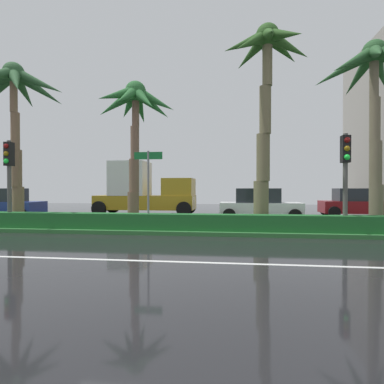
{
  "coord_description": "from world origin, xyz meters",
  "views": [
    {
      "loc": [
        2.02,
        -5.36,
        1.71
      ],
      "look_at": [
        -0.25,
        12.31,
        1.52
      ],
      "focal_mm": 30.04,
      "sensor_mm": 36.0,
      "label": 1
    }
  ],
  "objects_px": {
    "palm_tree_centre_left": "(135,111)",
    "traffic_signal_median_right": "(346,164)",
    "palm_tree_mid_left": "(15,96)",
    "palm_tree_centre": "(266,71)",
    "car_in_traffic_leading": "(4,204)",
    "car_in_traffic_second": "(259,205)",
    "box_truck_lead": "(145,191)",
    "street_name_sign": "(148,179)",
    "traffic_signal_median_left": "(9,167)",
    "palm_tree_centre_right": "(374,80)",
    "car_in_traffic_third": "(357,203)"
  },
  "relations": [
    {
      "from": "car_in_traffic_leading",
      "to": "box_truck_lead",
      "type": "bearing_deg",
      "value": 23.54
    },
    {
      "from": "palm_tree_mid_left",
      "to": "traffic_signal_median_left",
      "type": "distance_m",
      "value": 3.47
    },
    {
      "from": "traffic_signal_median_right",
      "to": "palm_tree_mid_left",
      "type": "bearing_deg",
      "value": 175.25
    },
    {
      "from": "palm_tree_centre",
      "to": "street_name_sign",
      "type": "distance_m",
      "value": 6.24
    },
    {
      "from": "palm_tree_mid_left",
      "to": "palm_tree_centre_right",
      "type": "xyz_separation_m",
      "value": [
        15.08,
        0.43,
        0.2
      ]
    },
    {
      "from": "traffic_signal_median_left",
      "to": "car_in_traffic_second",
      "type": "xyz_separation_m",
      "value": [
        10.42,
        5.63,
        -1.74
      ]
    },
    {
      "from": "palm_tree_centre_right",
      "to": "car_in_traffic_second",
      "type": "height_order",
      "value": "palm_tree_centre_right"
    },
    {
      "from": "palm_tree_mid_left",
      "to": "palm_tree_centre",
      "type": "bearing_deg",
      "value": -1.11
    },
    {
      "from": "palm_tree_mid_left",
      "to": "traffic_signal_median_right",
      "type": "distance_m",
      "value": 13.95
    },
    {
      "from": "street_name_sign",
      "to": "palm_tree_centre_left",
      "type": "bearing_deg",
      "value": 122.63
    },
    {
      "from": "street_name_sign",
      "to": "car_in_traffic_third",
      "type": "height_order",
      "value": "street_name_sign"
    },
    {
      "from": "palm_tree_centre",
      "to": "traffic_signal_median_left",
      "type": "relative_size",
      "value": 2.28
    },
    {
      "from": "palm_tree_centre",
      "to": "car_in_traffic_leading",
      "type": "relative_size",
      "value": 1.86
    },
    {
      "from": "traffic_signal_median_right",
      "to": "traffic_signal_median_left",
      "type": "bearing_deg",
      "value": -179.95
    },
    {
      "from": "traffic_signal_median_right",
      "to": "palm_tree_centre_left",
      "type": "bearing_deg",
      "value": 169.25
    },
    {
      "from": "box_truck_lead",
      "to": "street_name_sign",
      "type": "bearing_deg",
      "value": -73.4
    },
    {
      "from": "box_truck_lead",
      "to": "car_in_traffic_third",
      "type": "xyz_separation_m",
      "value": [
        13.17,
        0.02,
        -0.72
      ]
    },
    {
      "from": "palm_tree_centre_left",
      "to": "car_in_traffic_leading",
      "type": "height_order",
      "value": "palm_tree_centre_left"
    },
    {
      "from": "box_truck_lead",
      "to": "car_in_traffic_second",
      "type": "height_order",
      "value": "box_truck_lead"
    },
    {
      "from": "traffic_signal_median_left",
      "to": "box_truck_lead",
      "type": "relative_size",
      "value": 0.55
    },
    {
      "from": "palm_tree_centre_left",
      "to": "street_name_sign",
      "type": "xyz_separation_m",
      "value": [
        0.99,
        -1.55,
        -3.02
      ]
    },
    {
      "from": "traffic_signal_median_left",
      "to": "traffic_signal_median_right",
      "type": "xyz_separation_m",
      "value": [
        12.97,
        0.01,
        -0.0
      ]
    },
    {
      "from": "box_truck_lead",
      "to": "palm_tree_centre",
      "type": "bearing_deg",
      "value": -47.0
    },
    {
      "from": "palm_tree_mid_left",
      "to": "traffic_signal_median_left",
      "type": "xyz_separation_m",
      "value": [
        0.56,
        -1.13,
        -3.24
      ]
    },
    {
      "from": "car_in_traffic_leading",
      "to": "car_in_traffic_second",
      "type": "distance_m",
      "value": 14.67
    },
    {
      "from": "palm_tree_centre_right",
      "to": "box_truck_lead",
      "type": "height_order",
      "value": "palm_tree_centre_right"
    },
    {
      "from": "palm_tree_centre_right",
      "to": "car_in_traffic_third",
      "type": "distance_m",
      "value": 8.85
    },
    {
      "from": "palm_tree_mid_left",
      "to": "palm_tree_centre",
      "type": "distance_m",
      "value": 10.87
    },
    {
      "from": "traffic_signal_median_left",
      "to": "car_in_traffic_leading",
      "type": "height_order",
      "value": "traffic_signal_median_left"
    },
    {
      "from": "palm_tree_mid_left",
      "to": "car_in_traffic_third",
      "type": "bearing_deg",
      "value": 23.34
    },
    {
      "from": "palm_tree_mid_left",
      "to": "car_in_traffic_leading",
      "type": "xyz_separation_m",
      "value": [
        -3.69,
        4.04,
        -4.98
      ]
    },
    {
      "from": "car_in_traffic_third",
      "to": "box_truck_lead",
      "type": "bearing_deg",
      "value": -179.92
    },
    {
      "from": "palm_tree_centre",
      "to": "palm_tree_mid_left",
      "type": "bearing_deg",
      "value": 178.89
    },
    {
      "from": "traffic_signal_median_right",
      "to": "car_in_traffic_third",
      "type": "relative_size",
      "value": 0.82
    },
    {
      "from": "palm_tree_centre_right",
      "to": "street_name_sign",
      "type": "xyz_separation_m",
      "value": [
        -8.73,
        -1.55,
        -3.93
      ]
    },
    {
      "from": "street_name_sign",
      "to": "traffic_signal_median_right",
      "type": "bearing_deg",
      "value": 0.0
    },
    {
      "from": "palm_tree_mid_left",
      "to": "box_truck_lead",
      "type": "height_order",
      "value": "palm_tree_mid_left"
    },
    {
      "from": "car_in_traffic_leading",
      "to": "car_in_traffic_third",
      "type": "distance_m",
      "value": 20.96
    },
    {
      "from": "car_in_traffic_third",
      "to": "palm_tree_mid_left",
      "type": "bearing_deg",
      "value": -156.66
    },
    {
      "from": "car_in_traffic_leading",
      "to": "car_in_traffic_second",
      "type": "relative_size",
      "value": 1.0
    },
    {
      "from": "street_name_sign",
      "to": "car_in_traffic_leading",
      "type": "bearing_deg",
      "value": 152.77
    },
    {
      "from": "palm_tree_centre_left",
      "to": "palm_tree_centre",
      "type": "xyz_separation_m",
      "value": [
        5.5,
        -0.64,
        1.2
      ]
    },
    {
      "from": "palm_tree_centre_right",
      "to": "palm_tree_centre",
      "type": "bearing_deg",
      "value": -171.37
    },
    {
      "from": "palm_tree_centre_left",
      "to": "traffic_signal_median_right",
      "type": "relative_size",
      "value": 1.77
    },
    {
      "from": "palm_tree_centre",
      "to": "traffic_signal_median_right",
      "type": "distance_m",
      "value": 4.68
    },
    {
      "from": "palm_tree_mid_left",
      "to": "street_name_sign",
      "type": "xyz_separation_m",
      "value": [
        6.35,
        -1.12,
        -3.73
      ]
    },
    {
      "from": "car_in_traffic_leading",
      "to": "car_in_traffic_second",
      "type": "height_order",
      "value": "same"
    },
    {
      "from": "palm_tree_centre",
      "to": "palm_tree_centre_right",
      "type": "height_order",
      "value": "palm_tree_centre"
    },
    {
      "from": "street_name_sign",
      "to": "car_in_traffic_third",
      "type": "distance_m",
      "value": 13.66
    },
    {
      "from": "traffic_signal_median_left",
      "to": "palm_tree_centre",
      "type": "bearing_deg",
      "value": 5.13
    }
  ]
}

